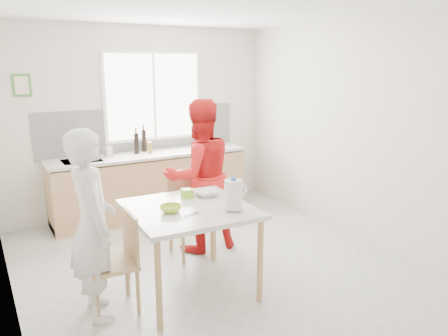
# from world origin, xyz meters

# --- Properties ---
(ground) EXTENTS (4.50, 4.50, 0.00)m
(ground) POSITION_xyz_m (0.00, 0.00, 0.00)
(ground) COLOR #B7B7B2
(ground) RESTS_ON ground
(room_shell) EXTENTS (4.50, 4.50, 4.50)m
(room_shell) POSITION_xyz_m (0.00, 0.00, 1.64)
(room_shell) COLOR silver
(room_shell) RESTS_ON ground
(window) EXTENTS (1.50, 0.06, 1.30)m
(window) POSITION_xyz_m (0.20, 2.23, 1.70)
(window) COLOR white
(window) RESTS_ON room_shell
(backsplash) EXTENTS (3.00, 0.02, 0.65)m
(backsplash) POSITION_xyz_m (0.00, 2.24, 1.23)
(backsplash) COLOR white
(backsplash) RESTS_ON room_shell
(picture_frame) EXTENTS (0.22, 0.03, 0.28)m
(picture_frame) POSITION_xyz_m (-1.55, 2.23, 1.90)
(picture_frame) COLOR #3A7E39
(picture_frame) RESTS_ON room_shell
(kitchen_counter) EXTENTS (2.84, 0.64, 1.37)m
(kitchen_counter) POSITION_xyz_m (-0.00, 1.95, 0.42)
(kitchen_counter) COLOR tan
(kitchen_counter) RESTS_ON ground
(dining_table) EXTENTS (1.16, 1.16, 0.85)m
(dining_table) POSITION_xyz_m (-0.48, -0.33, 0.77)
(dining_table) COLOR silver
(dining_table) RESTS_ON ground
(chair_left) EXTENTS (0.43, 0.43, 0.89)m
(chair_left) POSITION_xyz_m (-1.17, -0.30, 0.49)
(chair_left) COLOR tan
(chair_left) RESTS_ON ground
(chair_far) EXTENTS (0.47, 0.47, 0.97)m
(chair_far) POSITION_xyz_m (-0.10, 0.48, 0.53)
(chair_far) COLOR tan
(chair_far) RESTS_ON ground
(person_white) EXTENTS (0.42, 0.62, 1.66)m
(person_white) POSITION_xyz_m (-1.37, -0.29, 0.83)
(person_white) COLOR silver
(person_white) RESTS_ON ground
(person_red) EXTENTS (0.89, 0.71, 1.78)m
(person_red) POSITION_xyz_m (0.07, 0.53, 0.89)
(person_red) COLOR red
(person_red) RESTS_ON ground
(bowl_green) EXTENTS (0.20, 0.20, 0.06)m
(bowl_green) POSITION_xyz_m (-0.69, -0.37, 0.88)
(bowl_green) COLOR #ABCB2F
(bowl_green) RESTS_ON dining_table
(bowl_white) EXTENTS (0.25, 0.25, 0.06)m
(bowl_white) POSITION_xyz_m (-0.17, -0.09, 0.88)
(bowl_white) COLOR white
(bowl_white) RESTS_ON dining_table
(milk_jug) EXTENTS (0.23, 0.17, 0.29)m
(milk_jug) POSITION_xyz_m (-0.17, -0.62, 1.01)
(milk_jug) COLOR white
(milk_jug) RESTS_ON dining_table
(green_box) EXTENTS (0.10, 0.10, 0.09)m
(green_box) POSITION_xyz_m (-0.37, -0.05, 0.90)
(green_box) COLOR #8BC72E
(green_box) RESTS_ON dining_table
(spoon) EXTENTS (0.16, 0.06, 0.01)m
(spoon) POSITION_xyz_m (-0.57, -0.54, 0.86)
(spoon) COLOR #A5A5AA
(spoon) RESTS_ON dining_table
(cutting_board) EXTENTS (0.42, 0.36, 0.01)m
(cutting_board) POSITION_xyz_m (0.89, 1.98, 0.93)
(cutting_board) COLOR #91C32D
(cutting_board) RESTS_ON kitchen_counter
(wine_bottle_a) EXTENTS (0.07, 0.07, 0.32)m
(wine_bottle_a) POSITION_xyz_m (-0.02, 2.12, 1.08)
(wine_bottle_a) COLOR black
(wine_bottle_a) RESTS_ON kitchen_counter
(wine_bottle_b) EXTENTS (0.07, 0.07, 0.30)m
(wine_bottle_b) POSITION_xyz_m (-0.17, 2.01, 1.07)
(wine_bottle_b) COLOR black
(wine_bottle_b) RESTS_ON kitchen_counter
(jar_amber) EXTENTS (0.06, 0.06, 0.16)m
(jar_amber) POSITION_xyz_m (0.01, 1.96, 1.00)
(jar_amber) COLOR olive
(jar_amber) RESTS_ON kitchen_counter
(soap_bottle) EXTENTS (0.09, 0.09, 0.19)m
(soap_bottle) POSITION_xyz_m (-0.56, 2.04, 1.01)
(soap_bottle) COLOR #999999
(soap_bottle) RESTS_ON kitchen_counter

